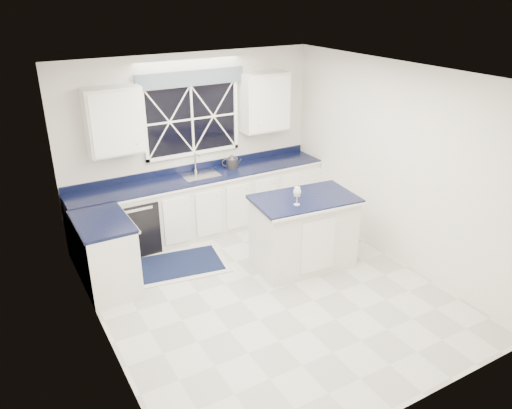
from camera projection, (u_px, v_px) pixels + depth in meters
ground at (268, 292)px, 6.33m from camera, size 4.50×4.50×0.00m
back_wall at (192, 144)px, 7.56m from camera, size 4.00×0.10×2.70m
base_cabinets at (187, 214)px, 7.41m from camera, size 3.99×1.60×0.90m
countertop at (202, 177)px, 7.50m from camera, size 3.98×0.64×0.04m
dishwasher at (134, 223)px, 7.20m from camera, size 0.60×0.58×0.82m
window at (192, 114)px, 7.33m from camera, size 1.65×0.09×1.26m
upper_cabinets at (195, 111)px, 7.21m from camera, size 3.10×0.34×0.90m
faucet at (196, 162)px, 7.58m from camera, size 0.05×0.20×0.30m
island at (303, 232)px, 6.75m from camera, size 1.43×0.95×1.01m
rug at (174, 265)px, 6.91m from camera, size 1.56×1.10×0.02m
kettle at (232, 162)px, 7.77m from camera, size 0.29×0.25×0.22m
wine_glass at (297, 193)px, 6.27m from camera, size 0.10×0.10×0.24m
soap_bottle at (231, 160)px, 7.89m from camera, size 0.10×0.10×0.18m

